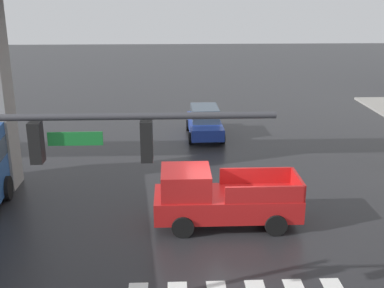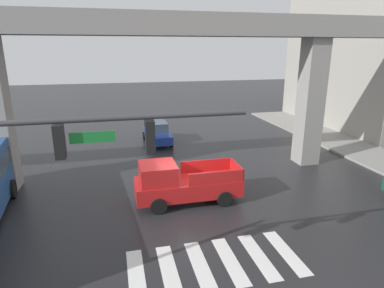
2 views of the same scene
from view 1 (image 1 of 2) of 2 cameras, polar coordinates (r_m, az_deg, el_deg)
The scene contains 3 objects.
ground_plane at distance 17.43m, azimuth 3.60°, elevation -9.41°, with size 120.00×120.00×0.00m, color #232326.
pickup_truck at distance 16.97m, azimuth 3.16°, elevation -6.48°, with size 5.10×2.10×2.08m.
sedan_blue at distance 27.14m, azimuth 1.52°, elevation 2.65°, with size 2.04×4.34×1.72m.
Camera 1 is at (-1.71, -15.40, 7.98)m, focal length 44.72 mm.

